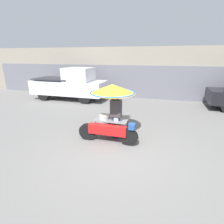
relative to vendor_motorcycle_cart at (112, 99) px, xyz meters
The scene contains 5 objects.
ground_plane 1.75m from the vendor_motorcycle_cart, 67.75° to the right, with size 36.00×36.00×0.00m, color slate.
shopfront_building 7.47m from the vendor_motorcycle_cart, 86.95° to the left, with size 28.00×2.06×3.43m.
vendor_motorcycle_cart is the anchor object (origin of this frame).
vendor_person 0.53m from the vendor_motorcycle_cart, 27.43° to the right, with size 0.38×0.22×1.63m.
pickup_truck 6.37m from the vendor_motorcycle_cart, 131.74° to the left, with size 4.95×1.83×2.11m.
Camera 1 is at (1.25, -4.71, 2.83)m, focal length 28.00 mm.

